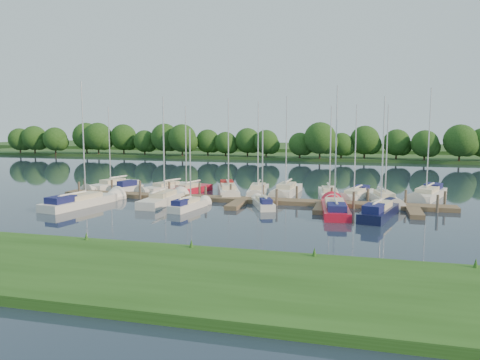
% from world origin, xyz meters
% --- Properties ---
extents(ground, '(260.00, 260.00, 0.00)m').
position_xyz_m(ground, '(0.00, 0.00, 0.00)').
color(ground, '#192533').
rests_on(ground, ground).
extents(near_bank, '(90.00, 10.00, 0.50)m').
position_xyz_m(near_bank, '(0.00, -16.00, 0.25)').
color(near_bank, '#204714').
rests_on(near_bank, ground).
extents(dock, '(40.00, 6.00, 0.40)m').
position_xyz_m(dock, '(0.00, 7.31, 0.20)').
color(dock, brown).
rests_on(dock, ground).
extents(mooring_pilings, '(38.24, 2.84, 2.00)m').
position_xyz_m(mooring_pilings, '(0.00, 8.43, 0.60)').
color(mooring_pilings, '#473D33').
rests_on(mooring_pilings, ground).
extents(far_shore, '(180.00, 30.00, 0.60)m').
position_xyz_m(far_shore, '(0.00, 75.00, 0.30)').
color(far_shore, '#26481B').
rests_on(far_shore, ground).
extents(distant_hill, '(220.00, 40.00, 1.40)m').
position_xyz_m(distant_hill, '(0.00, 100.00, 0.70)').
color(distant_hill, '#2E5223').
rests_on(distant_hill, ground).
extents(treeline, '(145.76, 9.28, 8.29)m').
position_xyz_m(treeline, '(1.94, 62.02, 4.18)').
color(treeline, '#38281C').
rests_on(treeline, ground).
extents(sailboat_n_0, '(3.46, 7.97, 10.23)m').
position_xyz_m(sailboat_n_0, '(-17.72, 13.16, 0.28)').
color(sailboat_n_0, silver).
rests_on(sailboat_n_0, ground).
extents(motorboat, '(2.70, 4.62, 1.50)m').
position_xyz_m(motorboat, '(-15.12, 11.75, 0.33)').
color(motorboat, silver).
rests_on(motorboat, ground).
extents(sailboat_n_2, '(4.08, 8.01, 10.23)m').
position_xyz_m(sailboat_n_2, '(-10.69, 13.00, 0.27)').
color(sailboat_n_2, silver).
rests_on(sailboat_n_2, ground).
extents(sailboat_n_3, '(3.46, 8.01, 10.17)m').
position_xyz_m(sailboat_n_3, '(-7.48, 11.81, 0.27)').
color(sailboat_n_3, '#B11025').
rests_on(sailboat_n_3, ground).
extents(sailboat_n_4, '(4.42, 8.55, 10.97)m').
position_xyz_m(sailboat_n_4, '(-2.91, 12.42, 0.33)').
color(sailboat_n_4, silver).
rests_on(sailboat_n_4, ground).
extents(sailboat_n_5, '(2.92, 8.37, 10.64)m').
position_xyz_m(sailboat_n_5, '(0.36, 13.05, 0.28)').
color(sailboat_n_5, silver).
rests_on(sailboat_n_5, ground).
extents(sailboat_n_6, '(2.48, 8.74, 11.24)m').
position_xyz_m(sailboat_n_6, '(3.40, 13.80, 0.29)').
color(sailboat_n_6, silver).
rests_on(sailboat_n_6, ground).
extents(sailboat_n_7, '(2.82, 7.90, 10.09)m').
position_xyz_m(sailboat_n_7, '(8.18, 12.51, 0.28)').
color(sailboat_n_7, silver).
rests_on(sailboat_n_7, ground).
extents(sailboat_n_8, '(3.73, 8.12, 10.16)m').
position_xyz_m(sailboat_n_8, '(10.83, 13.39, 0.30)').
color(sailboat_n_8, silver).
rests_on(sailboat_n_8, ground).
extents(sailboat_n_9, '(3.27, 7.90, 10.08)m').
position_xyz_m(sailboat_n_9, '(13.68, 10.89, 0.28)').
color(sailboat_n_9, silver).
rests_on(sailboat_n_9, ground).
extents(sailboat_n_10, '(4.80, 9.34, 11.91)m').
position_xyz_m(sailboat_n_10, '(18.17, 14.92, 0.33)').
color(sailboat_n_10, silver).
rests_on(sailboat_n_10, ground).
extents(sailboat_s_0, '(3.70, 9.74, 12.20)m').
position_xyz_m(sailboat_s_0, '(-14.37, 1.77, 0.33)').
color(sailboat_s_0, silver).
rests_on(sailboat_s_0, ground).
extents(sailboat_s_1, '(2.11, 8.42, 10.92)m').
position_xyz_m(sailboat_s_1, '(-7.36, 4.90, 0.29)').
color(sailboat_s_1, silver).
rests_on(sailboat_s_1, ground).
extents(sailboat_s_2, '(2.19, 5.96, 7.72)m').
position_xyz_m(sailboat_s_2, '(-3.88, 2.72, 0.32)').
color(sailboat_s_2, silver).
rests_on(sailboat_s_2, ground).
extents(sailboat_s_3, '(3.17, 5.78, 7.61)m').
position_xyz_m(sailboat_s_3, '(2.50, 5.54, 0.31)').
color(sailboat_s_3, silver).
rests_on(sailboat_s_3, ground).
extents(sailboat_s_4, '(3.07, 9.20, 11.53)m').
position_xyz_m(sailboat_s_4, '(9.24, 4.29, 0.32)').
color(sailboat_s_4, '#B11025').
rests_on(sailboat_s_4, ground).
extents(sailboat_s_5, '(3.63, 8.19, 10.58)m').
position_xyz_m(sailboat_s_5, '(12.99, 3.34, 0.35)').
color(sailboat_s_5, '#0F1233').
rests_on(sailboat_s_5, ground).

